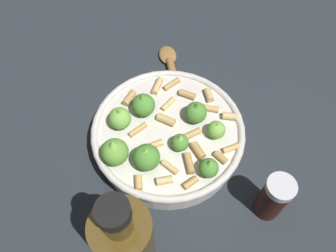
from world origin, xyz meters
TOP-DOWN VIEW (x-y plane):
  - ground_plane at (0.00, 0.00)m, footprint 2.40×2.40m
  - cooking_pan at (0.00, -0.00)m, footprint 0.26×0.26m
  - pepper_shaker at (0.15, 0.13)m, footprint 0.04×0.04m
  - olive_oil_bottle at (0.19, -0.09)m, footprint 0.07×0.07m
  - wooden_spoon at (-0.13, 0.04)m, footprint 0.22×0.04m

SIDE VIEW (x-z plane):
  - ground_plane at x=0.00m, z-range 0.00..0.00m
  - wooden_spoon at x=-0.13m, z-range 0.00..0.02m
  - cooking_pan at x=0.00m, z-range -0.02..0.08m
  - pepper_shaker at x=0.15m, z-range 0.00..0.10m
  - olive_oil_bottle at x=0.19m, z-range -0.02..0.22m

